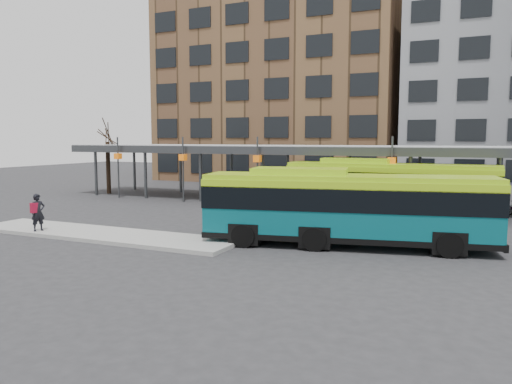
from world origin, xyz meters
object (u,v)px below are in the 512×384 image
bus_rear (389,186)px  bus_front (345,206)px  tree (108,165)px  pedestrian (38,212)px

bus_rear → bus_front: bearing=-89.7°
tree → bus_rear: 24.01m
bus_front → tree: bearing=141.0°
tree → bus_rear: tree is taller
bus_rear → pedestrian: (-14.44, -13.49, -0.69)m
pedestrian → tree: bearing=50.6°
tree → bus_front: (23.73, -12.41, -0.67)m
bus_front → pedestrian: bearing=-177.5°
bus_front → bus_rear: size_ratio=1.00×
bus_rear → pedestrian: size_ratio=6.90×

